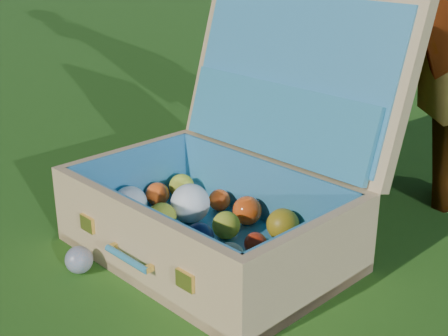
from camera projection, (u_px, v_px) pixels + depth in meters
ground at (241, 306)px, 1.35m from camera, size 60.00×60.00×0.00m
stray_ball at (79, 260)px, 1.47m from camera, size 0.07×0.07×0.07m
suitcase at (236, 177)px, 1.56m from camera, size 0.83×0.80×0.63m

